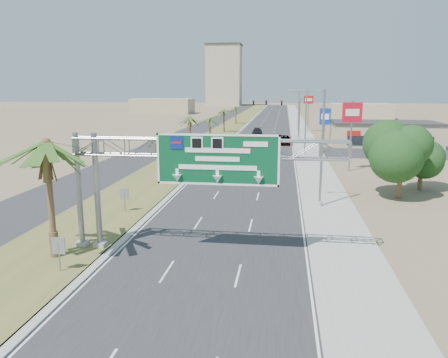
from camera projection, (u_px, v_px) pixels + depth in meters
name	position (u px, v px, depth m)	size (l,w,h in m)	color
ground	(170.00, 346.00, 17.35)	(600.00, 600.00, 0.00)	#8C7A59
road	(269.00, 124.00, 124.04)	(12.00, 300.00, 0.02)	#28282B
sidewalk_right	(299.00, 125.00, 122.91)	(4.00, 300.00, 0.10)	#9E9B93
median_grass	(234.00, 124.00, 125.36)	(7.00, 300.00, 0.12)	#58612A
opposing_road	(210.00, 124.00, 126.30)	(8.00, 300.00, 0.02)	#28282B
sign_gantry	(193.00, 157.00, 25.89)	(16.75, 1.24, 7.50)	gray
palm_near	(46.00, 144.00, 24.92)	(5.70, 5.70, 8.35)	brown
palm_row_b	(159.00, 135.00, 48.65)	(3.99, 3.99, 5.95)	brown
palm_row_c	(190.00, 119.00, 64.02)	(3.99, 3.99, 6.75)	brown
palm_row_d	(210.00, 119.00, 81.73)	(3.99, 3.99, 5.45)	brown
palm_row_e	(224.00, 110.00, 100.02)	(3.99, 3.99, 6.15)	brown
palm_row_f	(236.00, 108.00, 124.35)	(3.99, 3.99, 5.75)	brown
streetlight_near	(319.00, 153.00, 36.76)	(3.27, 0.44, 10.00)	gray
streetlight_mid	(304.00, 125.00, 65.86)	(3.27, 0.44, 10.00)	gray
streetlight_far	(298.00, 112.00, 100.78)	(3.27, 0.44, 10.00)	gray
signal_mast	(289.00, 115.00, 85.49)	(10.28, 0.71, 8.00)	gray
store_building	(384.00, 134.00, 78.04)	(18.00, 10.00, 4.00)	tan
oak_near	(402.00, 150.00, 39.65)	(4.50, 4.50, 6.80)	brown
oak_far	(423.00, 152.00, 43.28)	(3.50, 3.50, 5.60)	brown
median_signback_a	(59.00, 248.00, 23.91)	(0.75, 0.08, 2.08)	gray
median_signback_b	(125.00, 196.00, 35.64)	(0.75, 0.08, 2.08)	gray
tower_distant	(224.00, 76.00, 260.53)	(20.00, 16.00, 35.00)	tan
building_distant_left	(163.00, 106.00, 177.92)	(24.00, 14.00, 6.00)	tan
building_distant_right	(360.00, 111.00, 148.65)	(20.00, 12.00, 5.00)	tan
car_left_lane	(227.00, 154.00, 62.08)	(2.01, 5.00, 1.70)	black
car_mid_lane	(249.00, 157.00, 61.02)	(1.39, 3.99, 1.31)	maroon
car_right_lane	(284.00, 140.00, 79.92)	(2.60, 5.63, 1.57)	gray
car_far	(257.00, 132.00, 95.06)	(2.12, 5.23, 1.52)	black
pole_sign_red_near	(352.00, 116.00, 52.71)	(2.41, 0.76, 8.60)	gray
pole_sign_blue	(325.00, 118.00, 80.46)	(2.02, 0.60, 6.66)	gray
pole_sign_red_far	(309.00, 103.00, 101.13)	(2.22, 0.48, 8.58)	gray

